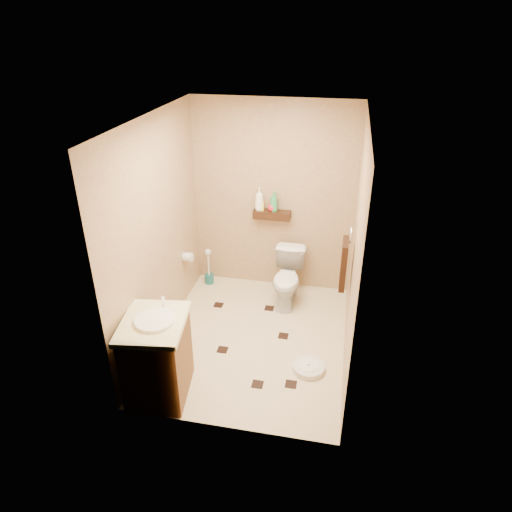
# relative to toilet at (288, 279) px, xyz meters

# --- Properties ---
(ground) EXTENTS (2.50, 2.50, 0.00)m
(ground) POSITION_rel_toilet_xyz_m (-0.26, -0.83, -0.33)
(ground) COLOR beige
(ground) RESTS_ON ground
(wall_back) EXTENTS (2.00, 0.04, 2.40)m
(wall_back) POSITION_rel_toilet_xyz_m (-0.26, 0.42, 0.87)
(wall_back) COLOR tan
(wall_back) RESTS_ON ground
(wall_front) EXTENTS (2.00, 0.04, 2.40)m
(wall_front) POSITION_rel_toilet_xyz_m (-0.26, -2.08, 0.87)
(wall_front) COLOR tan
(wall_front) RESTS_ON ground
(wall_left) EXTENTS (0.04, 2.50, 2.40)m
(wall_left) POSITION_rel_toilet_xyz_m (-1.26, -0.83, 0.87)
(wall_left) COLOR tan
(wall_left) RESTS_ON ground
(wall_right) EXTENTS (0.04, 2.50, 2.40)m
(wall_right) POSITION_rel_toilet_xyz_m (0.74, -0.83, 0.87)
(wall_right) COLOR tan
(wall_right) RESTS_ON ground
(ceiling) EXTENTS (2.00, 2.50, 0.02)m
(ceiling) POSITION_rel_toilet_xyz_m (-0.26, -0.83, 2.07)
(ceiling) COLOR silver
(ceiling) RESTS_ON wall_back
(wall_shelf) EXTENTS (0.46, 0.14, 0.10)m
(wall_shelf) POSITION_rel_toilet_xyz_m (-0.26, 0.34, 0.69)
(wall_shelf) COLOR #361E0E
(wall_shelf) RESTS_ON wall_back
(floor_accents) EXTENTS (1.17, 1.42, 0.01)m
(floor_accents) POSITION_rel_toilet_xyz_m (-0.22, -0.87, -0.33)
(floor_accents) COLOR black
(floor_accents) RESTS_ON ground
(toilet) EXTENTS (0.38, 0.65, 0.66)m
(toilet) POSITION_rel_toilet_xyz_m (0.00, 0.00, 0.00)
(toilet) COLOR white
(toilet) RESTS_ON ground
(vanity) EXTENTS (0.64, 0.74, 0.95)m
(vanity) POSITION_rel_toilet_xyz_m (-0.96, -1.78, 0.09)
(vanity) COLOR brown
(vanity) RESTS_ON ground
(bathroom_scale) EXTENTS (0.41, 0.41, 0.07)m
(bathroom_scale) POSITION_rel_toilet_xyz_m (0.39, -1.21, -0.30)
(bathroom_scale) COLOR silver
(bathroom_scale) RESTS_ON ground
(toilet_brush) EXTENTS (0.12, 0.12, 0.51)m
(toilet_brush) POSITION_rel_toilet_xyz_m (-1.08, 0.24, -0.15)
(toilet_brush) COLOR #175E5E
(toilet_brush) RESTS_ON ground
(towel_ring) EXTENTS (0.12, 0.30, 0.76)m
(towel_ring) POSITION_rel_toilet_xyz_m (0.65, -0.58, 0.61)
(towel_ring) COLOR silver
(towel_ring) RESTS_ON wall_right
(toilet_paper) EXTENTS (0.12, 0.11, 0.12)m
(toilet_paper) POSITION_rel_toilet_xyz_m (-1.20, -0.18, 0.27)
(toilet_paper) COLOR silver
(toilet_paper) RESTS_ON wall_left
(bottle_a) EXTENTS (0.13, 0.13, 0.28)m
(bottle_a) POSITION_rel_toilet_xyz_m (-0.42, 0.34, 0.88)
(bottle_a) COLOR white
(bottle_a) RESTS_ON wall_shelf
(bottle_b) EXTENTS (0.08, 0.08, 0.16)m
(bottle_b) POSITION_rel_toilet_xyz_m (-0.40, 0.34, 0.82)
(bottle_b) COLOR yellow
(bottle_b) RESTS_ON wall_shelf
(bottle_c) EXTENTS (0.15, 0.15, 0.14)m
(bottle_c) POSITION_rel_toilet_xyz_m (-0.26, 0.34, 0.81)
(bottle_c) COLOR red
(bottle_c) RESTS_ON wall_shelf
(bottle_d) EXTENTS (0.11, 0.11, 0.25)m
(bottle_d) POSITION_rel_toilet_xyz_m (-0.24, 0.34, 0.86)
(bottle_d) COLOR #319556
(bottle_d) RESTS_ON wall_shelf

